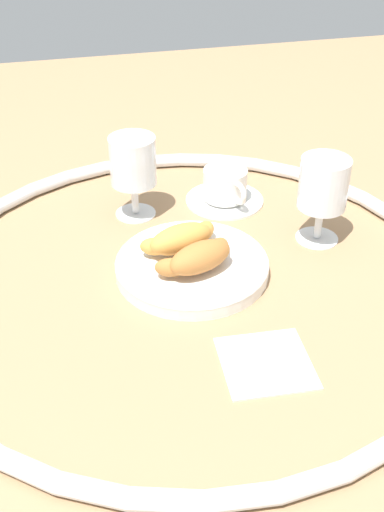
# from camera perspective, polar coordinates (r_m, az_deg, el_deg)

# --- Properties ---
(ground_plane) EXTENTS (2.20, 2.20, 0.00)m
(ground_plane) POSITION_cam_1_polar(r_m,az_deg,el_deg) (0.94, -0.34, -2.20)
(ground_plane) COLOR #997551
(table_chrome_rim) EXTENTS (0.78, 0.78, 0.02)m
(table_chrome_rim) POSITION_cam_1_polar(r_m,az_deg,el_deg) (0.94, -0.34, -1.61)
(table_chrome_rim) COLOR silver
(table_chrome_rim) RESTS_ON ground_plane
(pastry_plate) EXTENTS (0.23, 0.23, 0.02)m
(pastry_plate) POSITION_cam_1_polar(r_m,az_deg,el_deg) (0.95, 0.00, -0.86)
(pastry_plate) COLOR white
(pastry_plate) RESTS_ON ground_plane
(croissant_large) EXTENTS (0.13, 0.09, 0.04)m
(croissant_large) POSITION_cam_1_polar(r_m,az_deg,el_deg) (0.92, 0.62, -0.11)
(croissant_large) COLOR #AD6B33
(croissant_large) RESTS_ON pastry_plate
(croissant_small) EXTENTS (0.13, 0.09, 0.04)m
(croissant_small) POSITION_cam_1_polar(r_m,az_deg,el_deg) (0.96, -0.80, 1.58)
(croissant_small) COLOR #CC893D
(croissant_small) RESTS_ON pastry_plate
(coffee_cup_near) EXTENTS (0.14, 0.14, 0.06)m
(coffee_cup_near) POSITION_cam_1_polar(r_m,az_deg,el_deg) (1.13, 2.96, 5.98)
(coffee_cup_near) COLOR white
(coffee_cup_near) RESTS_ON ground_plane
(juice_glass_left) EXTENTS (0.08, 0.08, 0.14)m
(juice_glass_left) POSITION_cam_1_polar(r_m,az_deg,el_deg) (1.06, -5.23, 8.05)
(juice_glass_left) COLOR white
(juice_glass_left) RESTS_ON ground_plane
(juice_glass_right) EXTENTS (0.08, 0.08, 0.14)m
(juice_glass_right) POSITION_cam_1_polar(r_m,az_deg,el_deg) (1.01, 11.53, 6.01)
(juice_glass_right) COLOR white
(juice_glass_right) RESTS_ON ground_plane
(folded_napkin) EXTENTS (0.12, 0.12, 0.01)m
(folded_napkin) POSITION_cam_1_polar(r_m,az_deg,el_deg) (0.81, 6.54, -9.30)
(folded_napkin) COLOR silver
(folded_napkin) RESTS_ON ground_plane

